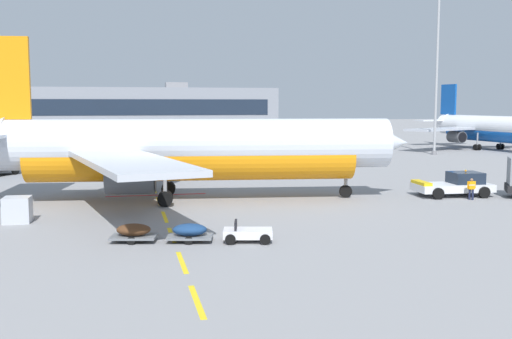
# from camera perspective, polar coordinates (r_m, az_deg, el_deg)

# --- Properties ---
(ground) EXTENTS (400.00, 400.00, 0.00)m
(ground) POSITION_cam_1_polar(r_m,az_deg,el_deg) (71.60, 7.65, 0.29)
(ground) COLOR gray
(apron_paint_markings) EXTENTS (8.00, 93.66, 0.01)m
(apron_paint_markings) POSITION_cam_1_polar(r_m,az_deg,el_deg) (63.20, -10.07, -0.54)
(apron_paint_markings) COLOR yellow
(apron_paint_markings) RESTS_ON ground
(airliner_foreground) EXTENTS (34.82, 34.38, 12.20)m
(airliner_foreground) POSITION_cam_1_polar(r_m,az_deg,el_deg) (46.16, -6.71, 1.97)
(airliner_foreground) COLOR silver
(airliner_foreground) RESTS_ON ground
(pushback_tug) EXTENTS (6.14, 3.46, 2.08)m
(pushback_tug) POSITION_cam_1_polar(r_m,az_deg,el_deg) (50.81, 18.27, -1.37)
(pushback_tug) COLOR silver
(pushback_tug) RESTS_ON ground
(airliner_mid_left) EXTENTS (30.11, 30.51, 10.69)m
(airliner_mid_left) POSITION_cam_1_polar(r_m,az_deg,el_deg) (102.19, 21.62, 3.61)
(airliner_mid_left) COLOR white
(airliner_mid_left) RESTS_ON ground
(baggage_train) EXTENTS (8.71, 3.32, 1.14)m
(baggage_train) POSITION_cam_1_polar(r_m,az_deg,el_deg) (32.58, -6.20, -5.89)
(baggage_train) COLOR silver
(baggage_train) RESTS_ON ground
(ground_crew_worker) EXTENTS (0.67, 0.32, 1.66)m
(ground_crew_worker) POSITION_cam_1_polar(r_m,az_deg,el_deg) (49.15, 19.65, -1.62)
(ground_crew_worker) COLOR #191E38
(ground_crew_worker) RESTS_ON ground
(uld_cargo_container) EXTENTS (1.64, 1.60, 1.60)m
(uld_cargo_container) POSITION_cam_1_polar(r_m,az_deg,el_deg) (40.35, -21.58, -3.55)
(uld_cargo_container) COLOR #B7BCC6
(uld_cargo_container) RESTS_ON ground
(apron_light_mast_far) EXTENTS (1.80, 1.80, 25.03)m
(apron_light_mast_far) POSITION_cam_1_polar(r_m,az_deg,el_deg) (91.13, 16.75, 11.14)
(apron_light_mast_far) COLOR slate
(apron_light_mast_far) RESTS_ON ground
(terminal_satellite) EXTENTS (77.82, 18.97, 13.25)m
(terminal_satellite) POSITION_cam_1_polar(r_m,az_deg,el_deg) (172.02, -11.37, 5.61)
(terminal_satellite) COLOR gray
(terminal_satellite) RESTS_ON ground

